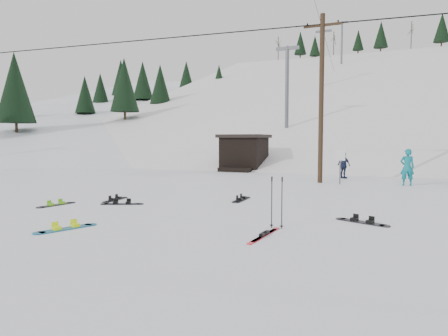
% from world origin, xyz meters
% --- Properties ---
extents(ground, '(200.00, 200.00, 0.00)m').
position_xyz_m(ground, '(0.00, 0.00, 0.00)').
color(ground, white).
rests_on(ground, ground).
extents(ski_slope, '(60.00, 85.24, 65.97)m').
position_xyz_m(ski_slope, '(0.00, 55.00, -12.00)').
color(ski_slope, white).
rests_on(ski_slope, ground).
extents(ridge_left, '(47.54, 95.03, 58.38)m').
position_xyz_m(ridge_left, '(-36.00, 48.00, -11.00)').
color(ridge_left, white).
rests_on(ridge_left, ground).
extents(treeline_left, '(20.00, 64.00, 10.00)m').
position_xyz_m(treeline_left, '(-34.00, 40.00, 0.00)').
color(treeline_left, black).
rests_on(treeline_left, ground).
extents(treeline_crest, '(50.00, 6.00, 10.00)m').
position_xyz_m(treeline_crest, '(0.00, 86.00, 0.00)').
color(treeline_crest, black).
rests_on(treeline_crest, ski_slope).
extents(utility_pole, '(2.00, 0.26, 9.00)m').
position_xyz_m(utility_pole, '(2.00, 14.00, 4.68)').
color(utility_pole, '#3A2819').
rests_on(utility_pole, ground).
extents(trail_sign, '(0.50, 0.09, 1.85)m').
position_xyz_m(trail_sign, '(3.10, 13.58, 1.27)').
color(trail_sign, '#595B60').
rests_on(trail_sign, ground).
extents(lift_hut, '(3.40, 4.10, 2.75)m').
position_xyz_m(lift_hut, '(-5.00, 20.94, 1.36)').
color(lift_hut, black).
rests_on(lift_hut, ground).
extents(lift_tower_near, '(2.20, 0.36, 8.00)m').
position_xyz_m(lift_tower_near, '(-4.00, 30.00, 7.86)').
color(lift_tower_near, '#595B60').
rests_on(lift_tower_near, ski_slope).
extents(lift_tower_mid, '(2.20, 0.36, 8.00)m').
position_xyz_m(lift_tower_mid, '(-4.00, 50.00, 14.36)').
color(lift_tower_mid, '#595B60').
rests_on(lift_tower_mid, ski_slope).
extents(lift_tower_far, '(2.20, 0.36, 8.00)m').
position_xyz_m(lift_tower_far, '(-4.00, 70.00, 20.86)').
color(lift_tower_far, '#595B60').
rests_on(lift_tower_far, ski_slope).
extents(hero_snowboard, '(0.78, 1.61, 0.12)m').
position_xyz_m(hero_snowboard, '(-2.07, -0.16, 0.03)').
color(hero_snowboard, '#166892').
rests_on(hero_snowboard, ground).
extents(hero_skis, '(0.24, 1.85, 0.10)m').
position_xyz_m(hero_skis, '(2.89, 1.19, 0.03)').
color(hero_skis, red).
rests_on(hero_skis, ground).
extents(ski_poles, '(0.37, 0.10, 1.36)m').
position_xyz_m(ski_poles, '(2.92, 2.15, 0.70)').
color(ski_poles, black).
rests_on(ski_poles, ground).
extents(board_scatter_a, '(1.45, 0.81, 0.11)m').
position_xyz_m(board_scatter_a, '(-3.27, 3.71, 0.03)').
color(board_scatter_a, black).
rests_on(board_scatter_a, ground).
extents(board_scatter_b, '(0.43, 1.55, 0.11)m').
position_xyz_m(board_scatter_b, '(-4.16, 4.44, 0.03)').
color(board_scatter_b, black).
rests_on(board_scatter_b, ground).
extents(board_scatter_c, '(0.47, 1.52, 0.11)m').
position_xyz_m(board_scatter_c, '(-5.29, 2.62, 0.03)').
color(board_scatter_c, black).
rests_on(board_scatter_c, ground).
extents(board_scatter_d, '(1.50, 0.83, 0.11)m').
position_xyz_m(board_scatter_d, '(4.94, 3.76, 0.03)').
color(board_scatter_d, black).
rests_on(board_scatter_d, ground).
extents(board_scatter_f, '(0.38, 1.66, 0.12)m').
position_xyz_m(board_scatter_f, '(0.32, 6.38, 0.03)').
color(board_scatter_f, black).
rests_on(board_scatter_f, ground).
extents(skier_teal, '(0.75, 0.56, 1.88)m').
position_xyz_m(skier_teal, '(6.31, 14.31, 0.94)').
color(skier_teal, '#0D7A86').
rests_on(skier_teal, ground).
extents(skier_navy, '(0.99, 0.88, 1.61)m').
position_xyz_m(skier_navy, '(2.90, 16.98, 0.81)').
color(skier_navy, '#1B2543').
rests_on(skier_navy, ground).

